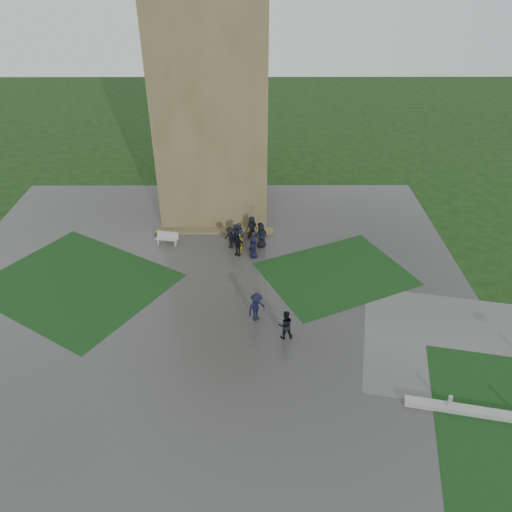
{
  "coord_description": "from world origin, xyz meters",
  "views": [
    {
      "loc": [
        3.09,
        -22.28,
        19.04
      ],
      "look_at": [
        3.18,
        5.38,
        1.2
      ],
      "focal_mm": 35.0,
      "sensor_mm": 36.0,
      "label": 1
    }
  ],
  "objects_px": {
    "tower": "(213,97)",
    "pedestrian_mid": "(256,307)",
    "pedestrian_near": "(285,325)",
    "bench": "(167,238)"
  },
  "relations": [
    {
      "from": "tower",
      "to": "bench",
      "type": "distance_m",
      "value": 10.96
    },
    {
      "from": "tower",
      "to": "bench",
      "type": "xyz_separation_m",
      "value": [
        -3.26,
        -6.1,
        -8.5
      ]
    },
    {
      "from": "pedestrian_mid",
      "to": "bench",
      "type": "bearing_deg",
      "value": 83.76
    },
    {
      "from": "tower",
      "to": "pedestrian_mid",
      "type": "distance_m",
      "value": 17.04
    },
    {
      "from": "bench",
      "to": "pedestrian_mid",
      "type": "relative_size",
      "value": 0.9
    },
    {
      "from": "pedestrian_mid",
      "to": "pedestrian_near",
      "type": "xyz_separation_m",
      "value": [
        1.58,
        -1.53,
        -0.03
      ]
    },
    {
      "from": "pedestrian_near",
      "to": "pedestrian_mid",
      "type": "bearing_deg",
      "value": -50.82
    },
    {
      "from": "tower",
      "to": "pedestrian_mid",
      "type": "bearing_deg",
      "value": -77.74
    },
    {
      "from": "bench",
      "to": "pedestrian_near",
      "type": "relative_size",
      "value": 0.93
    },
    {
      "from": "pedestrian_mid",
      "to": "pedestrian_near",
      "type": "distance_m",
      "value": 2.2
    }
  ]
}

